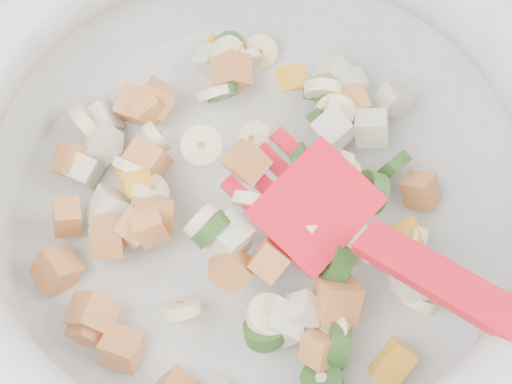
{
  "coord_description": "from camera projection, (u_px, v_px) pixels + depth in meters",
  "views": [
    {
      "loc": [
        0.16,
        1.28,
        1.37
      ],
      "look_at": [
        0.18,
        1.51,
        0.95
      ],
      "focal_mm": 55.0,
      "sensor_mm": 36.0,
      "label": 1
    }
  ],
  "objects": [
    {
      "name": "mixing_bowl",
      "position": [
        256.0,
        182.0,
        0.47
      ],
      "size": [
        0.41,
        0.41,
        0.14
      ],
      "color": "silver",
      "rests_on": "counter"
    }
  ]
}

